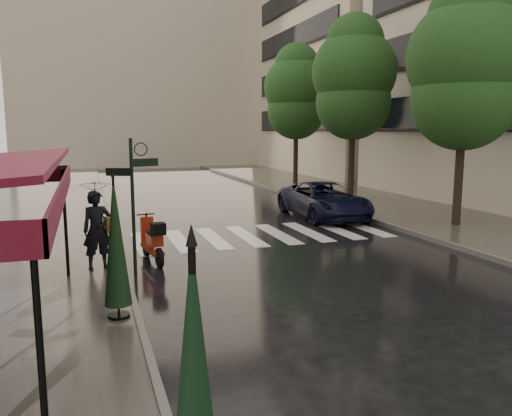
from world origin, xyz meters
TOP-DOWN VIEW (x-y plane):
  - ground at (0.00, 0.00)m, footprint 120.00×120.00m
  - sidewalk_near at (-4.50, 12.00)m, footprint 6.00×60.00m
  - sidewalk_far at (10.25, 12.00)m, footprint 5.50×60.00m
  - curb_near at (-1.45, 12.00)m, footprint 0.12×60.00m
  - curb_far at (7.45, 12.00)m, footprint 0.12×60.00m
  - crosswalk at (2.98, 6.00)m, footprint 7.85×3.20m
  - signpost at (-1.19, 3.00)m, footprint 1.17×0.29m
  - haussmann_far at (16.50, 26.00)m, footprint 8.00×16.00m
  - backdrop_building at (3.00, 38.00)m, footprint 22.00×6.00m
  - tree_near at (9.60, 5.00)m, footprint 3.80×3.80m
  - tree_mid at (9.50, 12.00)m, footprint 3.80×3.80m
  - tree_far at (9.70, 19.00)m, footprint 3.80×3.80m
  - pedestrian_with_umbrella at (-2.00, 3.18)m, footprint 1.28×1.30m
  - scooter at (-0.69, 3.78)m, footprint 0.57×1.73m
  - parked_car at (6.26, 8.28)m, footprint 2.23×4.78m
  - parasol_back at (-1.76, -0.09)m, footprint 0.46×0.46m

SIDE VIEW (x-z plane):
  - ground at x=0.00m, z-range 0.00..0.00m
  - crosswalk at x=2.98m, z-range 0.00..0.01m
  - sidewalk_near at x=-4.50m, z-range 0.00..0.12m
  - sidewalk_far at x=10.25m, z-range 0.00..0.12m
  - curb_near at x=-1.45m, z-range -0.01..0.15m
  - curb_far at x=7.45m, z-range -0.01..0.15m
  - scooter at x=-0.69m, z-range -0.04..1.10m
  - parked_car at x=6.26m, z-range 0.00..1.32m
  - parasol_back at x=-1.76m, z-range 0.21..2.66m
  - pedestrian_with_umbrella at x=-2.00m, z-range 0.53..3.07m
  - signpost at x=-1.19m, z-range 0.28..3.38m
  - tree_near at x=9.60m, z-range 1.33..9.31m
  - tree_far at x=9.70m, z-range 1.37..9.54m
  - tree_mid at x=9.50m, z-range 1.42..9.76m
  - haussmann_far at x=16.50m, z-range 0.00..18.50m
  - backdrop_building at x=3.00m, z-range 0.00..20.00m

